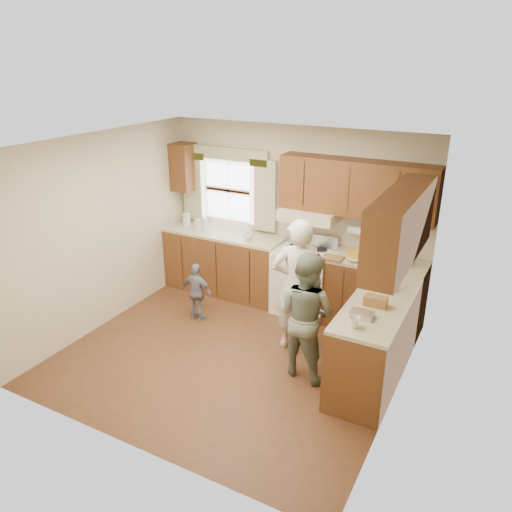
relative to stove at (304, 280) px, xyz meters
The scene contains 6 objects.
room 1.66m from the stove, 101.81° to the right, with size 3.80×3.80×3.80m.
kitchen_fixtures 0.60m from the stove, 48.97° to the right, with size 3.80×2.25×2.15m.
stove is the anchor object (origin of this frame).
woman_left 1.02m from the stove, 72.62° to the right, with size 0.60×0.39×1.65m, color silver.
woman_right 1.50m from the stove, 66.77° to the right, with size 0.71×0.55×1.45m, color #27412F.
child 1.48m from the stove, 141.59° to the right, with size 0.47×0.20×0.81m, color gray.
Camera 1 is at (2.65, -4.39, 3.35)m, focal length 35.00 mm.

